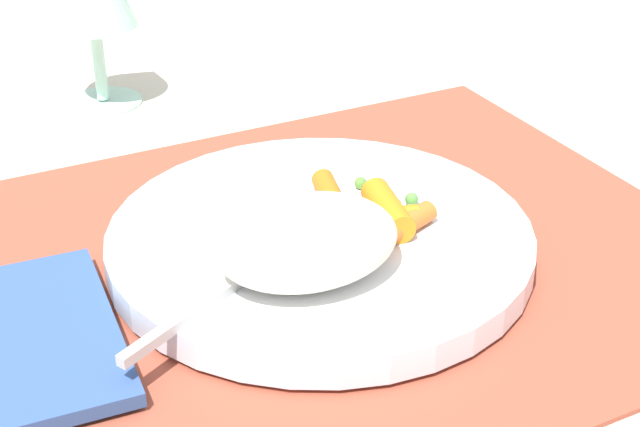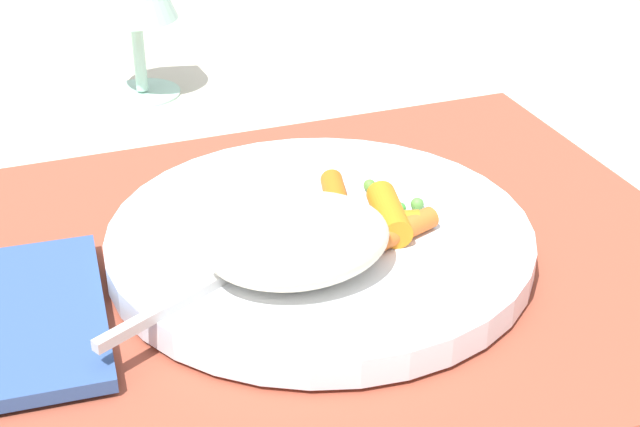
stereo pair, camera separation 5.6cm
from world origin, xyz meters
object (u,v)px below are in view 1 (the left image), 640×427
Objects in this scene: carrot_portion at (376,211)px; napkin at (19,341)px; fork at (274,256)px; rice_mound at (307,241)px; plate at (320,241)px.

napkin is (-0.21, -0.00, -0.02)m from carrot_portion.
napkin is at bearing 176.57° from fork.
napkin is (-0.15, 0.03, -0.03)m from rice_mound.
rice_mound reaches higher than carrot_portion.
rice_mound is 1.16× the size of carrot_portion.
rice_mound is at bearing -153.44° from carrot_portion.
fork is at bearing -171.08° from carrot_portion.
rice_mound is 0.07m from carrot_portion.
fork is 1.25× the size of napkin.
plate is 0.06m from rice_mound.
carrot_portion is 0.50× the size of fork.
plate is 0.05m from fork.
carrot_portion is at bearing 0.75° from napkin.
carrot_portion is at bearing 26.56° from rice_mound.
fork is (-0.01, 0.02, -0.02)m from rice_mound.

